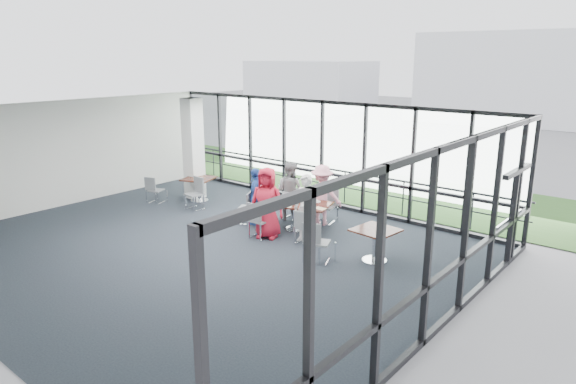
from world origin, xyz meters
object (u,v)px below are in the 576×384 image
Objects in this scene: main_table at (295,207)px; diner_near_right at (306,209)px; diner_far_right at (322,195)px; chair_spare_lb at (194,194)px; side_table_right at (375,234)px; structural_column at (193,149)px; chair_main_nr at (306,227)px; chair_main_fl at (292,204)px; chair_spare_la at (156,190)px; chair_main_fr at (325,207)px; chair_main_nl at (260,220)px; diner_near_left at (267,203)px; side_table_left at (199,181)px; chair_main_end at (247,208)px; chair_spare_r at (319,243)px; diner_end at (256,196)px; diner_far_left at (290,191)px.

diner_near_right reaches higher than main_table.
diner_far_right is 3.98m from chair_spare_lb.
structural_column is at bearing 172.49° from side_table_right.
chair_main_nr is 0.99× the size of chair_main_fl.
chair_main_fr is at bearing -1.59° from chair_spare_la.
diner_near_left is at bearing 50.62° from chair_main_nl.
side_table_left is (-4.09, 0.23, 0.02)m from main_table.
chair_spare_lb reaches higher than chair_main_fr.
chair_main_nr reaches higher than main_table.
structural_column reaches higher than chair_main_nl.
chair_main_end reaches higher than chair_spare_la.
chair_spare_r is at bearing -43.62° from chair_main_nr.
diner_near_left is at bearing -21.53° from chair_spare_la.
chair_spare_lb is at bearing -113.15° from diner_end.
chair_main_fr is (0.57, 2.02, -0.00)m from chair_main_nl.
chair_spare_r is at bearing -54.05° from main_table.
chair_spare_la is (-5.24, -1.75, -0.05)m from chair_main_fr.
main_table is 1.23× the size of diner_far_right.
side_table_left is at bearing 173.73° from side_table_right.
main_table is 0.99m from chair_main_fl.
side_table_right is at bearing -176.52° from chair_spare_lb.
chair_main_fr is 1.12× the size of chair_spare_la.
side_table_left is 0.72× the size of diner_end.
chair_main_nr is at bearing 135.72° from diner_far_left.
structural_column is 3.50× the size of chair_main_nl.
structural_column is 3.83× the size of chair_main_fl.
diner_near_left is 1.98× the size of chair_main_nl.
chair_main_fr is (4.36, 0.76, -0.18)m from side_table_left.
chair_main_fl is at bearing -153.44° from chair_spare_lb.
diner_end is (-0.46, -0.88, -0.05)m from diner_far_left.
chair_main_nl is at bearing 97.41° from chair_main_fl.
chair_spare_lb is (-3.75, -1.30, -0.36)m from diner_far_right.
chair_main_fl is 0.92× the size of chair_spare_r.
structural_column is 3.28× the size of side_table_right.
chair_main_nl is at bearing 20.48° from diner_end.
chair_spare_r is at bearing -138.28° from side_table_right.
main_table is at bearing 133.17° from diner_far_left.
chair_main_nl is at bearing 97.07° from diner_far_left.
chair_main_nl is 1.10× the size of chair_main_nr.
main_table is at bearing 79.31° from chair_main_end.
chair_main_nl is 1.21m from chair_main_nr.
chair_main_nl is 3.23m from chair_spare_lb.
chair_main_nl reaches higher than chair_spare_r.
chair_main_nl is (0.37, -1.61, -0.38)m from diner_far_left.
side_table_left is 1.21× the size of chair_spare_lb.
chair_main_fl is at bearing -83.14° from diner_far_left.
chair_main_nr is 1.02× the size of chair_spare_la.
chair_main_fr is 2.15m from chair_main_end.
diner_near_right is at bearing -51.82° from main_table.
chair_main_nl is at bearing 58.87° from chair_main_fr.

